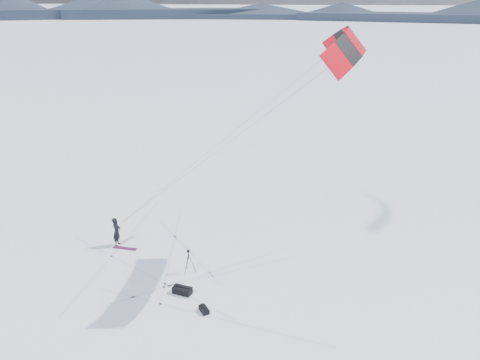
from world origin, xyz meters
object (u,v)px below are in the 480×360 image
(tripod, at_px, (189,258))
(gear_bag_b, at_px, (204,310))
(gear_bag_a, at_px, (182,290))
(snowkiter, at_px, (118,245))
(snowboard, at_px, (125,248))

(tripod, bearing_deg, gear_bag_b, -69.13)
(tripod, height_order, gear_bag_a, tripod)
(gear_bag_a, relative_size, gear_bag_b, 1.45)
(snowkiter, relative_size, snowboard, 1.22)
(gear_bag_a, distance_m, gear_bag_b, 1.85)
(snowboard, distance_m, gear_bag_b, 7.69)
(snowkiter, height_order, snowboard, snowkiter)
(snowkiter, relative_size, tripod, 1.31)
(snowkiter, height_order, gear_bag_a, snowkiter)
(gear_bag_b, bearing_deg, snowkiter, -165.84)
(snowboard, bearing_deg, gear_bag_b, -35.99)
(gear_bag_a, bearing_deg, tripod, 107.08)
(gear_bag_b, bearing_deg, tripod, 169.87)
(snowboard, relative_size, tripod, 1.08)
(tripod, height_order, gear_bag_b, tripod)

